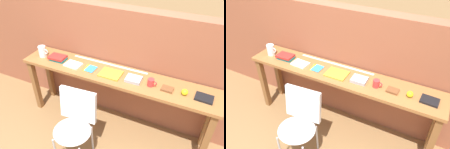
{
  "view_description": "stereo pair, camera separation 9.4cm",
  "coord_description": "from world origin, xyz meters",
  "views": [
    {
      "loc": [
        0.9,
        -1.69,
        2.41
      ],
      "look_at": [
        0.0,
        0.25,
        0.9
      ],
      "focal_mm": 35.0,
      "sensor_mm": 36.0,
      "label": 1
    },
    {
      "loc": [
        0.98,
        -1.65,
        2.41
      ],
      "look_at": [
        0.0,
        0.25,
        0.9
      ],
      "focal_mm": 35.0,
      "sensor_mm": 36.0,
      "label": 2
    }
  ],
  "objects": [
    {
      "name": "ground_plane",
      "position": [
        0.0,
        0.0,
        0.0
      ],
      "size": [
        40.0,
        40.0,
        0.0
      ],
      "primitive_type": "plane",
      "color": "olive"
    },
    {
      "name": "brick_wall_back",
      "position": [
        0.0,
        0.64,
        0.8
      ],
      "size": [
        6.0,
        0.2,
        1.6
      ],
      "primitive_type": "cube",
      "color": "#935138",
      "rests_on": "ground"
    },
    {
      "name": "sideboard",
      "position": [
        0.0,
        0.3,
        0.74
      ],
      "size": [
        2.5,
        0.44,
        0.88
      ],
      "color": "#996033",
      "rests_on": "ground"
    },
    {
      "name": "chair_white_moulded",
      "position": [
        -0.21,
        -0.31,
        0.53
      ],
      "size": [
        0.48,
        0.49,
        0.89
      ],
      "color": "white",
      "rests_on": "ground"
    },
    {
      "name": "pitcher_white",
      "position": [
        -1.06,
        0.27,
        0.96
      ],
      "size": [
        0.14,
        0.1,
        0.18
      ],
      "color": "white",
      "rests_on": "sideboard"
    },
    {
      "name": "book_stack_leftmost",
      "position": [
        -0.81,
        0.28,
        0.91
      ],
      "size": [
        0.23,
        0.16,
        0.06
      ],
      "color": "#19757A",
      "rests_on": "sideboard"
    },
    {
      "name": "magazine_cycling",
      "position": [
        -0.56,
        0.25,
        0.89
      ],
      "size": [
        0.22,
        0.17,
        0.02
      ],
      "primitive_type": "cube",
      "rotation": [
        0.0,
        0.0,
        -0.07
      ],
      "color": "white",
      "rests_on": "sideboard"
    },
    {
      "name": "pamphlet_pile_colourful",
      "position": [
        -0.32,
        0.27,
        0.88
      ],
      "size": [
        0.16,
        0.16,
        0.01
      ],
      "color": "green",
      "rests_on": "sideboard"
    },
    {
      "name": "book_open_centre",
      "position": [
        -0.03,
        0.27,
        0.89
      ],
      "size": [
        0.27,
        0.21,
        0.02
      ],
      "primitive_type": "cube",
      "rotation": [
        0.0,
        0.0,
        -0.0
      ],
      "color": "gold",
      "rests_on": "sideboard"
    },
    {
      "name": "book_grey_hardcover",
      "position": [
        0.27,
        0.27,
        0.9
      ],
      "size": [
        0.19,
        0.16,
        0.04
      ],
      "primitive_type": "cube",
      "rotation": [
        0.0,
        0.0,
        0.02
      ],
      "color": "#9E9EA3",
      "rests_on": "sideboard"
    },
    {
      "name": "mug",
      "position": [
        0.48,
        0.26,
        0.92
      ],
      "size": [
        0.11,
        0.08,
        0.09
      ],
      "color": "red",
      "rests_on": "sideboard"
    },
    {
      "name": "leather_journal_brown",
      "position": [
        0.67,
        0.27,
        0.89
      ],
      "size": [
        0.13,
        0.11,
        0.02
      ],
      "primitive_type": "cube",
      "rotation": [
        0.0,
        0.0,
        -0.05
      ],
      "color": "brown",
      "rests_on": "sideboard"
    },
    {
      "name": "sports_ball_small",
      "position": [
        0.85,
        0.26,
        0.92
      ],
      "size": [
        0.07,
        0.07,
        0.07
      ],
      "primitive_type": "sphere",
      "color": "yellow",
      "rests_on": "sideboard"
    },
    {
      "name": "book_repair_rightmost",
      "position": [
        1.05,
        0.28,
        0.89
      ],
      "size": [
        0.19,
        0.15,
        0.02
      ],
      "primitive_type": "cube",
      "rotation": [
        0.0,
        0.0,
        -0.06
      ],
      "color": "black",
      "rests_on": "sideboard"
    },
    {
      "name": "ruler_metal_back_edge",
      "position": [
        -0.14,
        0.47,
        0.88
      ],
      "size": [
        1.04,
        0.03,
        0.0
      ],
      "primitive_type": "cube",
      "color": "silver",
      "rests_on": "sideboard"
    }
  ]
}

